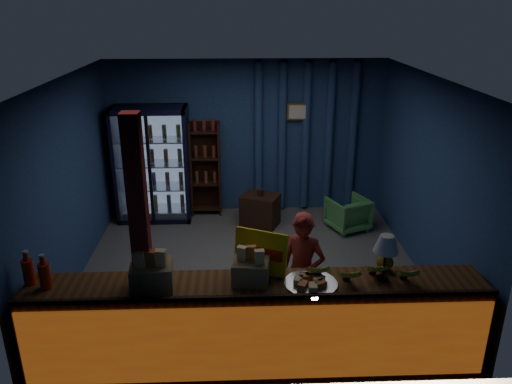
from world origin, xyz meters
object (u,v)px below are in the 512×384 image
table_lamp (386,246)px  pastry_tray (311,282)px  shopkeeper (302,273)px  green_chair (348,214)px

table_lamp → pastry_tray: bearing=-174.7°
shopkeeper → pastry_tray: 0.73m
green_chair → pastry_tray: bearing=48.9°
table_lamp → green_chair: bearing=83.0°
green_chair → pastry_tray: 3.48m
shopkeeper → green_chair: size_ratio=2.36×
shopkeeper → green_chair: (1.08, 2.56, -0.42)m
pastry_tray → table_lamp: (0.71, 0.07, 0.34)m
green_chair → pastry_tray: size_ratio=1.15×
shopkeeper → table_lamp: table_lamp is taller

